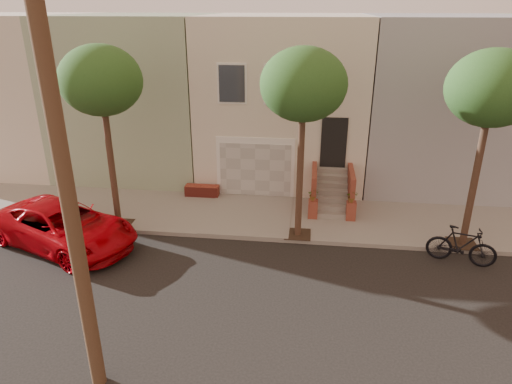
# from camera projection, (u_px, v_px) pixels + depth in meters

# --- Properties ---
(ground) EXTENTS (90.00, 90.00, 0.00)m
(ground) POSITION_uv_depth(u_px,v_px,m) (255.00, 303.00, 12.47)
(ground) COLOR black
(ground) RESTS_ON ground
(sidewalk) EXTENTS (40.00, 3.70, 0.15)m
(sidewalk) POSITION_uv_depth(u_px,v_px,m) (273.00, 217.00, 17.35)
(sidewalk) COLOR gray
(sidewalk) RESTS_ON ground
(house_row) EXTENTS (33.10, 11.70, 7.00)m
(house_row) POSITION_uv_depth(u_px,v_px,m) (285.00, 95.00, 21.35)
(house_row) COLOR beige
(house_row) RESTS_ON sidewalk
(tree_left) EXTENTS (2.70, 2.57, 6.30)m
(tree_left) POSITION_uv_depth(u_px,v_px,m) (101.00, 82.00, 14.67)
(tree_left) COLOR #2D2116
(tree_left) RESTS_ON sidewalk
(tree_mid) EXTENTS (2.70, 2.57, 6.30)m
(tree_mid) POSITION_uv_depth(u_px,v_px,m) (303.00, 86.00, 13.93)
(tree_mid) COLOR #2D2116
(tree_mid) RESTS_ON sidewalk
(tree_right) EXTENTS (2.70, 2.57, 6.30)m
(tree_right) POSITION_uv_depth(u_px,v_px,m) (492.00, 90.00, 13.30)
(tree_right) COLOR #2D2116
(tree_right) RESTS_ON sidewalk
(pickup_truck) EXTENTS (5.79, 4.26, 1.46)m
(pickup_truck) POSITION_uv_depth(u_px,v_px,m) (64.00, 226.00, 15.18)
(pickup_truck) COLOR #A9020A
(pickup_truck) RESTS_ON ground
(motorcycle) EXTENTS (2.15, 1.12, 1.24)m
(motorcycle) POSITION_uv_depth(u_px,v_px,m) (462.00, 245.00, 14.19)
(motorcycle) COLOR black
(motorcycle) RESTS_ON ground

